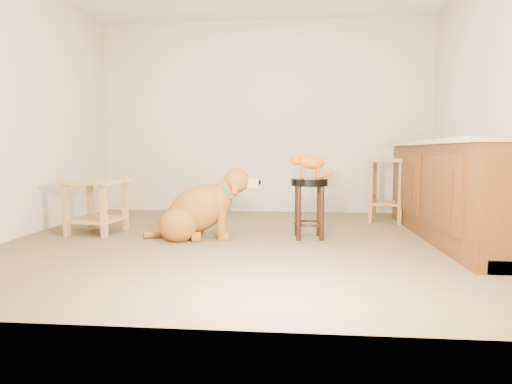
# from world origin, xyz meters

# --- Properties ---
(floor) EXTENTS (4.50, 4.00, 0.01)m
(floor) POSITION_xyz_m (0.00, 0.00, 0.00)
(floor) COLOR brown
(floor) RESTS_ON ground
(room_shell) EXTENTS (4.54, 4.04, 2.62)m
(room_shell) POSITION_xyz_m (0.00, 0.00, 1.68)
(room_shell) COLOR #C3B49D
(room_shell) RESTS_ON ground
(cabinet_run) EXTENTS (0.70, 2.56, 0.94)m
(cabinet_run) POSITION_xyz_m (1.94, 0.30, 0.44)
(cabinet_run) COLOR #502B0E
(cabinet_run) RESTS_ON ground
(padded_stool) EXTENTS (0.35, 0.35, 0.58)m
(padded_stool) POSITION_xyz_m (0.56, 0.19, 0.41)
(padded_stool) COLOR black
(padded_stool) RESTS_ON ground
(wood_stool) EXTENTS (0.51, 0.51, 0.76)m
(wood_stool) POSITION_xyz_m (1.51, 1.25, 0.39)
(wood_stool) COLOR brown
(wood_stool) RESTS_ON ground
(side_table) EXTENTS (0.60, 0.60, 0.56)m
(side_table) POSITION_xyz_m (-1.60, 0.26, 0.37)
(side_table) COLOR #9A7847
(side_table) RESTS_ON ground
(golden_retriever) EXTENTS (1.14, 0.60, 0.72)m
(golden_retriever) POSITION_xyz_m (-0.50, 0.09, 0.27)
(golden_retriever) COLOR brown
(golden_retriever) RESTS_ON ground
(tabby_kitten) EXTENTS (0.44, 0.18, 0.28)m
(tabby_kitten) POSITION_xyz_m (0.55, 0.19, 0.73)
(tabby_kitten) COLOR #92430E
(tabby_kitten) RESTS_ON padded_stool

